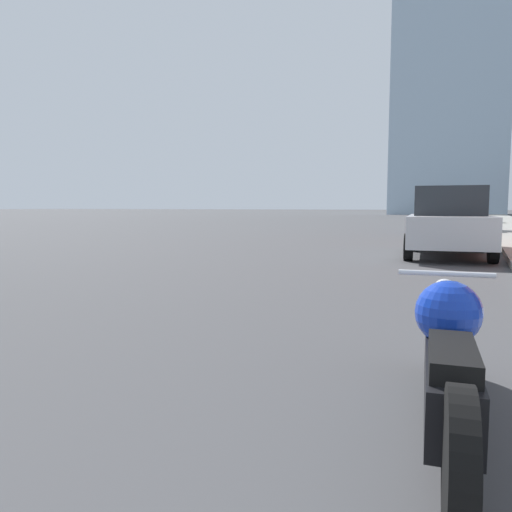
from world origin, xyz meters
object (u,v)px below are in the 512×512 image
object	(u,v)px
motorcycle	(449,360)
parked_car_blue	(460,215)
parked_car_white	(473,210)
parked_car_green	(473,211)
parked_car_silver	(448,222)

from	to	relation	value
motorcycle	parked_car_blue	distance (m)	22.45
parked_car_white	parked_car_blue	bearing A→B (deg)	-91.82
motorcycle	parked_car_blue	xyz separation A→B (m)	(-0.63, 22.43, 0.45)
parked_car_blue	parked_car_white	xyz separation A→B (m)	(0.28, 36.82, 0.01)
motorcycle	parked_car_green	xyz separation A→B (m)	(-0.27, 47.94, 0.46)
motorcycle	parked_car_blue	bearing A→B (deg)	86.44
parked_car_blue	parked_car_green	world-z (taller)	parked_car_green
parked_car_silver	parked_car_green	xyz separation A→B (m)	(0.26, 37.64, 0.01)
parked_car_blue	motorcycle	bearing A→B (deg)	-92.11
parked_car_silver	parked_car_white	distance (m)	48.96
parked_car_silver	parked_car_white	world-z (taller)	parked_car_silver
motorcycle	parked_car_green	size ratio (longest dim) A/B	0.52
parked_car_green	motorcycle	bearing A→B (deg)	-90.18
parked_car_green	parked_car_white	world-z (taller)	parked_car_white
parked_car_silver	parked_car_blue	xyz separation A→B (m)	(-0.09, 12.14, 0.00)
motorcycle	parked_car_silver	distance (m)	10.32
parked_car_green	parked_car_white	xyz separation A→B (m)	(-0.07, 11.32, 0.00)
motorcycle	parked_car_blue	world-z (taller)	parked_car_blue
parked_car_white	parked_car_silver	bearing A→B (deg)	-91.61
parked_car_silver	parked_car_white	xyz separation A→B (m)	(0.19, 48.96, 0.02)
parked_car_blue	parked_car_green	size ratio (longest dim) A/B	0.90
parked_car_white	parked_car_green	bearing A→B (deg)	-91.02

